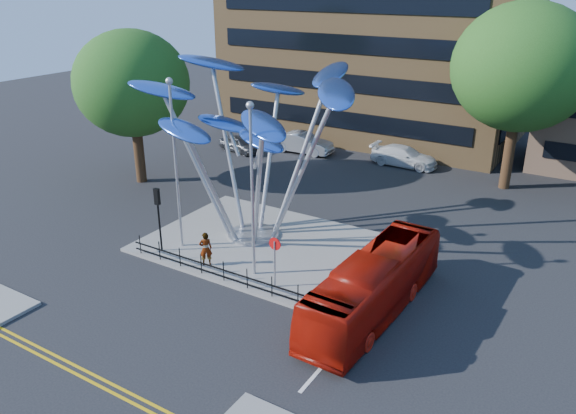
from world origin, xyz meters
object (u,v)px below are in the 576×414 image
Objects in this scene: parked_car_mid at (303,143)px; red_bus at (374,285)px; parked_car_left at (240,144)px; tree_left at (132,84)px; no_entry_sign_island at (275,254)px; parked_car_right at (404,156)px; pedestrian at (206,249)px; tree_right at (522,68)px; street_lamp_left at (175,151)px; traffic_light_island at (158,206)px; street_lamp_right at (252,176)px; leaf_sculpture at (251,114)px.

red_bus is at bearing -145.95° from parked_car_mid.
parked_car_mid is (4.50, 2.50, 0.17)m from parked_car_left.
tree_left reaches higher than no_entry_sign_island.
pedestrian is at bearing 173.75° from parked_car_right.
tree_right is 1.38× the size of street_lamp_left.
tree_left reaches higher than parked_car_left.
traffic_light_island reaches higher than parked_car_right.
tree_left is at bearing 179.60° from parked_car_left.
red_bus is 20.88m from parked_car_right.
traffic_light_island is (9.00, -7.50, -4.18)m from tree_left.
street_lamp_left is at bearing 63.43° from traffic_light_island.
street_lamp_right is 3.39× the size of no_entry_sign_island.
street_lamp_left is 5.09m from pedestrian.
street_lamp_left is at bearing -127.40° from leaf_sculpture.
tree_left is 4.21× the size of no_entry_sign_island.
traffic_light_island is 1.40× the size of no_entry_sign_island.
street_lamp_left is at bearing -144.09° from parked_car_left.
street_lamp_left is 5.06× the size of pedestrian.
tree_right is at bearing -93.03° from parked_car_mid.
leaf_sculpture is 17.48m from parked_car_left.
tree_right is at bearing 72.88° from no_entry_sign_island.
street_lamp_left is 2.96m from traffic_light_island.
tree_left is at bearing 163.32° from red_bus.
street_lamp_left reaches higher than red_bus.
no_entry_sign_island is (7.00, 0.02, -0.80)m from traffic_light_island.
parked_car_left is at bearing -172.74° from tree_right.
traffic_light_island reaches higher than no_entry_sign_island.
tree_left is 20.34m from parked_car_right.
street_lamp_right is at bearing 146.60° from pedestrian.
leaf_sculpture is 17.61m from parked_car_right.
traffic_light_island is 0.89× the size of parked_car_left.
parked_car_right is at bearing 42.04° from tree_left.
tree_left is 2.68× the size of parked_car_left.
red_bus is (-1.40, -18.94, -6.70)m from tree_right.
leaf_sculpture is at bearing 159.28° from red_bus.
tree_left is 1.08× the size of red_bus.
leaf_sculpture reaches higher than street_lamp_left.
street_lamp_right is at bearing 5.19° from traffic_light_island.
street_lamp_right is 20.47m from parked_car_right.
traffic_light_island is at bearing -175.28° from red_bus.
traffic_light_island is at bearing -174.81° from street_lamp_right.
pedestrian is at bearing 0.00° from traffic_light_island.
leaf_sculpture is at bearing 54.96° from traffic_light_island.
leaf_sculpture is (11.93, -3.32, 0.08)m from tree_left.
parked_car_right is (12.73, 3.59, 0.08)m from parked_car_left.
traffic_light_island is 7.05m from no_entry_sign_island.
tree_right reaches higher than leaf_sculpture.
tree_right is 2.42× the size of parked_car_mid.
traffic_light_island is 3.37m from pedestrian.
street_lamp_right is 2.42× the size of traffic_light_island.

